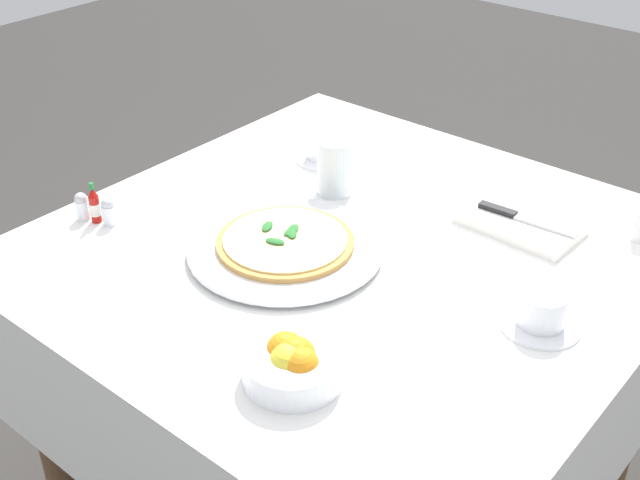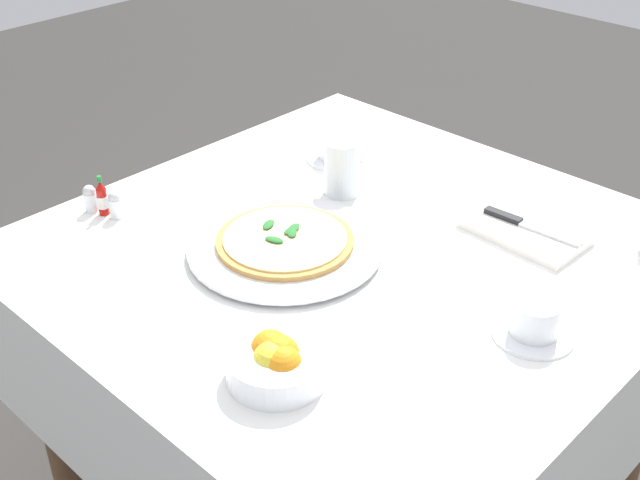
{
  "view_description": "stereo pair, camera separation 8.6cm",
  "coord_description": "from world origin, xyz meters",
  "px_view_note": "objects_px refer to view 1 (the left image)",
  "views": [
    {
      "loc": [
        0.77,
        -1.02,
        1.56
      ],
      "look_at": [
        -0.04,
        -0.05,
        0.77
      ],
      "focal_mm": 46.15,
      "sensor_mm": 36.0,
      "label": 1
    },
    {
      "loc": [
        0.83,
        -0.96,
        1.56
      ],
      "look_at": [
        -0.04,
        -0.05,
        0.77
      ],
      "focal_mm": 46.15,
      "sensor_mm": 36.0,
      "label": 2
    }
  ],
  "objects_px": {
    "hot_sauce_bottle": "(95,206)",
    "dinner_knife": "(522,218)",
    "pizza": "(285,241)",
    "pizza_plate": "(285,248)",
    "pepper_shaker": "(82,207)",
    "salt_shaker": "(109,213)",
    "coffee_cup_far_left": "(543,310)",
    "water_glass_back_corner": "(335,169)",
    "citrus_bowl": "(293,363)",
    "napkin_folded": "(520,224)",
    "coffee_cup_near_left": "(325,148)"
  },
  "relations": [
    {
      "from": "pizza",
      "to": "citrus_bowl",
      "type": "distance_m",
      "value": 0.34
    },
    {
      "from": "coffee_cup_far_left",
      "to": "pepper_shaker",
      "type": "xyz_separation_m",
      "value": [
        -0.84,
        -0.26,
        -0.0
      ]
    },
    {
      "from": "pizza_plate",
      "to": "coffee_cup_far_left",
      "type": "relative_size",
      "value": 2.67
    },
    {
      "from": "pizza_plate",
      "to": "water_glass_back_corner",
      "type": "xyz_separation_m",
      "value": [
        -0.08,
        0.24,
        0.04
      ]
    },
    {
      "from": "coffee_cup_near_left",
      "to": "citrus_bowl",
      "type": "distance_m",
      "value": 0.73
    },
    {
      "from": "coffee_cup_far_left",
      "to": "water_glass_back_corner",
      "type": "height_order",
      "value": "water_glass_back_corner"
    },
    {
      "from": "hot_sauce_bottle",
      "to": "salt_shaker",
      "type": "height_order",
      "value": "hot_sauce_bottle"
    },
    {
      "from": "napkin_folded",
      "to": "salt_shaker",
      "type": "distance_m",
      "value": 0.78
    },
    {
      "from": "water_glass_back_corner",
      "to": "citrus_bowl",
      "type": "relative_size",
      "value": 0.77
    },
    {
      "from": "citrus_bowl",
      "to": "coffee_cup_near_left",
      "type": "bearing_deg",
      "value": 125.92
    },
    {
      "from": "pizza_plate",
      "to": "citrus_bowl",
      "type": "xyz_separation_m",
      "value": [
        0.23,
        -0.25,
        0.02
      ]
    },
    {
      "from": "water_glass_back_corner",
      "to": "napkin_folded",
      "type": "bearing_deg",
      "value": 17.39
    },
    {
      "from": "pizza",
      "to": "citrus_bowl",
      "type": "xyz_separation_m",
      "value": [
        0.24,
        -0.25,
        0.0
      ]
    },
    {
      "from": "citrus_bowl",
      "to": "coffee_cup_far_left",
      "type": "bearing_deg",
      "value": 57.89
    },
    {
      "from": "napkin_folded",
      "to": "hot_sauce_bottle",
      "type": "xyz_separation_m",
      "value": [
        -0.64,
        -0.5,
        0.02
      ]
    },
    {
      "from": "coffee_cup_near_left",
      "to": "dinner_knife",
      "type": "bearing_deg",
      "value": 0.93
    },
    {
      "from": "citrus_bowl",
      "to": "hot_sauce_bottle",
      "type": "height_order",
      "value": "hot_sauce_bottle"
    },
    {
      "from": "coffee_cup_near_left",
      "to": "coffee_cup_far_left",
      "type": "relative_size",
      "value": 0.98
    },
    {
      "from": "pizza_plate",
      "to": "napkin_folded",
      "type": "bearing_deg",
      "value": 51.1
    },
    {
      "from": "pizza_plate",
      "to": "pepper_shaker",
      "type": "height_order",
      "value": "pepper_shaker"
    },
    {
      "from": "hot_sauce_bottle",
      "to": "dinner_knife",
      "type": "bearing_deg",
      "value": 37.93
    },
    {
      "from": "coffee_cup_near_left",
      "to": "coffee_cup_far_left",
      "type": "distance_m",
      "value": 0.69
    },
    {
      "from": "citrus_bowl",
      "to": "dinner_knife",
      "type": "bearing_deg",
      "value": 85.16
    },
    {
      "from": "coffee_cup_near_left",
      "to": "pizza",
      "type": "bearing_deg",
      "value": -60.91
    },
    {
      "from": "dinner_knife",
      "to": "pepper_shaker",
      "type": "bearing_deg",
      "value": -146.02
    },
    {
      "from": "pizza",
      "to": "hot_sauce_bottle",
      "type": "bearing_deg",
      "value": -157.23
    },
    {
      "from": "citrus_bowl",
      "to": "hot_sauce_bottle",
      "type": "bearing_deg",
      "value": 170.7
    },
    {
      "from": "pizza",
      "to": "pepper_shaker",
      "type": "bearing_deg",
      "value": -157.45
    },
    {
      "from": "coffee_cup_near_left",
      "to": "water_glass_back_corner",
      "type": "height_order",
      "value": "water_glass_back_corner"
    },
    {
      "from": "salt_shaker",
      "to": "dinner_knife",
      "type": "bearing_deg",
      "value": 38.62
    },
    {
      "from": "salt_shaker",
      "to": "pepper_shaker",
      "type": "distance_m",
      "value": 0.06
    },
    {
      "from": "dinner_knife",
      "to": "coffee_cup_far_left",
      "type": "bearing_deg",
      "value": -59.22
    },
    {
      "from": "water_glass_back_corner",
      "to": "citrus_bowl",
      "type": "xyz_separation_m",
      "value": [
        0.31,
        -0.48,
        -0.02
      ]
    },
    {
      "from": "salt_shaker",
      "to": "coffee_cup_far_left",
      "type": "bearing_deg",
      "value": 17.18
    },
    {
      "from": "coffee_cup_near_left",
      "to": "salt_shaker",
      "type": "bearing_deg",
      "value": -105.78
    },
    {
      "from": "pizza",
      "to": "coffee_cup_far_left",
      "type": "distance_m",
      "value": 0.46
    },
    {
      "from": "napkin_folded",
      "to": "pepper_shaker",
      "type": "height_order",
      "value": "pepper_shaker"
    },
    {
      "from": "coffee_cup_far_left",
      "to": "citrus_bowl",
      "type": "relative_size",
      "value": 0.88
    },
    {
      "from": "pizza",
      "to": "napkin_folded",
      "type": "xyz_separation_m",
      "value": [
        0.28,
        0.35,
        -0.01
      ]
    },
    {
      "from": "dinner_knife",
      "to": "pepper_shaker",
      "type": "xyz_separation_m",
      "value": [
        -0.67,
        -0.51,
        0.0
      ]
    },
    {
      "from": "coffee_cup_near_left",
      "to": "dinner_knife",
      "type": "distance_m",
      "value": 0.48
    },
    {
      "from": "coffee_cup_far_left",
      "to": "salt_shaker",
      "type": "bearing_deg",
      "value": -162.82
    },
    {
      "from": "coffee_cup_near_left",
      "to": "hot_sauce_bottle",
      "type": "bearing_deg",
      "value": -108.46
    },
    {
      "from": "pizza",
      "to": "hot_sauce_bottle",
      "type": "distance_m",
      "value": 0.38
    },
    {
      "from": "pepper_shaker",
      "to": "pizza_plate",
      "type": "bearing_deg",
      "value": 22.51
    },
    {
      "from": "coffee_cup_far_left",
      "to": "napkin_folded",
      "type": "bearing_deg",
      "value": 124.56
    },
    {
      "from": "coffee_cup_near_left",
      "to": "hot_sauce_bottle",
      "type": "distance_m",
      "value": 0.52
    },
    {
      "from": "water_glass_back_corner",
      "to": "citrus_bowl",
      "type": "distance_m",
      "value": 0.58
    },
    {
      "from": "pizza_plate",
      "to": "citrus_bowl",
      "type": "bearing_deg",
      "value": -46.22
    },
    {
      "from": "pizza",
      "to": "dinner_knife",
      "type": "relative_size",
      "value": 1.27
    }
  ]
}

